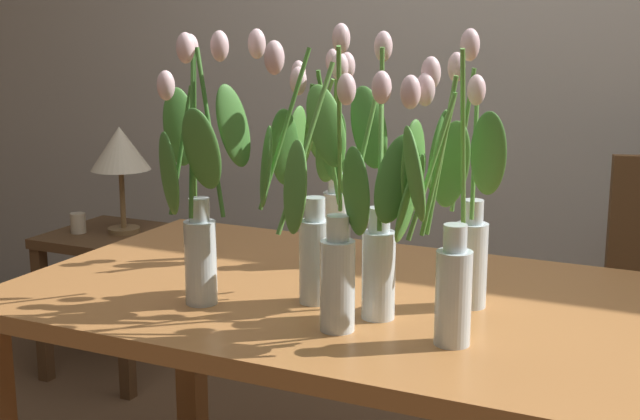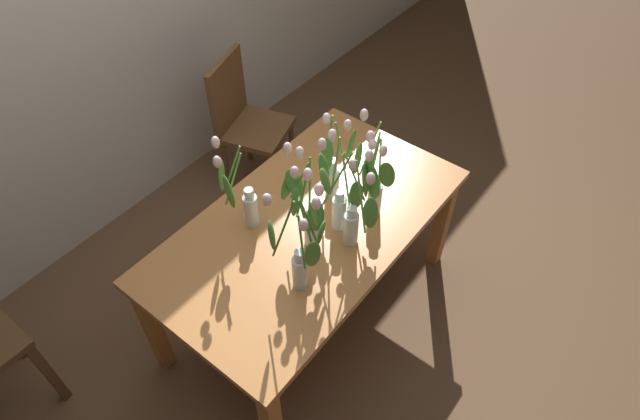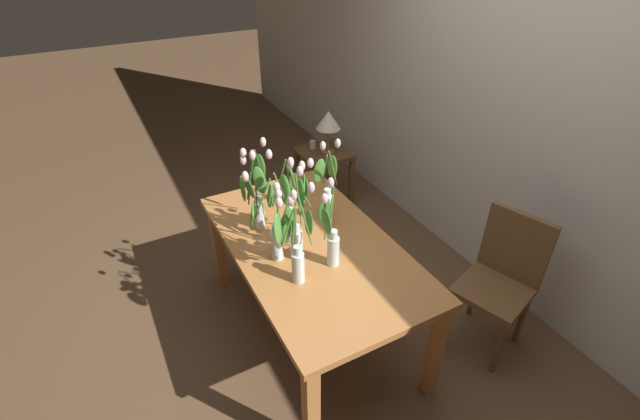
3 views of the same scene
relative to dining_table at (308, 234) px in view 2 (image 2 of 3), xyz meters
name	(u,v)px [view 2 (image 2 of 3)]	position (x,y,z in m)	size (l,w,h in m)	color
ground_plane	(310,306)	(0.00, 0.00, -0.65)	(18.00, 18.00, 0.00)	brown
room_wall_rear	(79,9)	(0.00, 1.50, 0.70)	(9.00, 0.10, 2.70)	beige
dining_table	(308,234)	(0.00, 0.00, 0.00)	(1.60, 0.90, 0.74)	#B7753D
tulip_vase_0	(343,197)	(0.07, -0.15, 0.30)	(0.22, 0.21, 0.57)	silver
tulip_vase_1	(302,251)	(-0.30, -0.22, 0.33)	(0.26, 0.22, 0.57)	silver
tulip_vase_2	(334,169)	(0.22, 0.01, 0.28)	(0.18, 0.13, 0.53)	silver
tulip_vase_3	(243,200)	(-0.20, 0.22, 0.27)	(0.17, 0.17, 0.52)	silver
tulip_vase_4	(305,210)	(-0.11, -0.08, 0.32)	(0.17, 0.27, 0.58)	silver
tulip_vase_5	(373,181)	(0.22, -0.21, 0.32)	(0.14, 0.22, 0.58)	silver
tulip_vase_6	(350,216)	(0.01, -0.23, 0.28)	(0.16, 0.29, 0.59)	silver
dining_chair	(245,118)	(0.59, 1.01, -0.12)	(0.50, 0.50, 0.93)	brown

